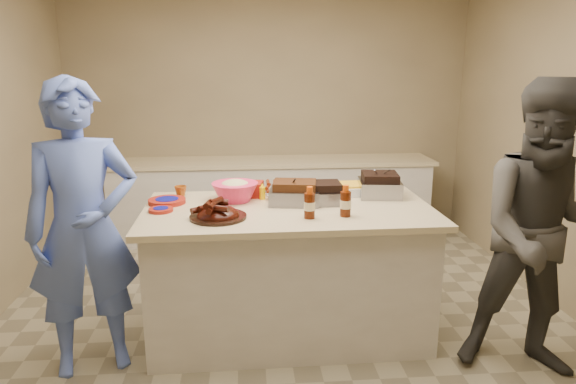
{
  "coord_description": "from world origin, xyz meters",
  "views": [
    {
      "loc": [
        -0.28,
        -3.4,
        1.95
      ],
      "look_at": [
        0.01,
        0.1,
        1.06
      ],
      "focal_mm": 32.0,
      "sensor_mm": 36.0,
      "label": 1
    }
  ],
  "objects": [
    {
      "name": "room",
      "position": [
        0.0,
        0.0,
        0.0
      ],
      "size": [
        4.5,
        5.0,
        2.7
      ],
      "primitive_type": null,
      "color": "#8F7F5C",
      "rests_on": "ground"
    },
    {
      "name": "back_counter",
      "position": [
        0.0,
        2.2,
        0.45
      ],
      "size": [
        3.6,
        0.64,
        0.9
      ],
      "primitive_type": null,
      "color": "silver",
      "rests_on": "ground"
    },
    {
      "name": "island",
      "position": [
        0.01,
        0.05,
        0.0
      ],
      "size": [
        2.04,
        1.09,
        0.96
      ],
      "primitive_type": null,
      "rotation": [
        0.0,
        0.0,
        0.01
      ],
      "color": "silver",
      "rests_on": "ground"
    },
    {
      "name": "rib_platter",
      "position": [
        -0.47,
        -0.16,
        0.96
      ],
      "size": [
        0.4,
        0.4,
        0.15
      ],
      "primitive_type": null,
      "rotation": [
        0.0,
        0.0,
        0.08
      ],
      "color": "#3B0F07",
      "rests_on": "island"
    },
    {
      "name": "pulled_pork_tray",
      "position": [
        0.07,
        0.15,
        0.96
      ],
      "size": [
        0.39,
        0.32,
        0.11
      ],
      "primitive_type": "cube",
      "rotation": [
        0.0,
        0.0,
        -0.15
      ],
      "color": "#47230F",
      "rests_on": "island"
    },
    {
      "name": "brisket_tray",
      "position": [
        0.26,
        0.16,
        0.96
      ],
      "size": [
        0.32,
        0.26,
        0.09
      ],
      "primitive_type": "cube",
      "rotation": [
        0.0,
        0.0,
        0.01
      ],
      "color": "black",
      "rests_on": "island"
    },
    {
      "name": "roasting_pan",
      "position": [
        0.73,
        0.32,
        0.96
      ],
      "size": [
        0.34,
        0.34,
        0.12
      ],
      "primitive_type": "cube",
      "rotation": [
        0.0,
        0.0,
        -0.12
      ],
      "color": "gray",
      "rests_on": "island"
    },
    {
      "name": "coleslaw_bowl",
      "position": [
        -0.36,
        0.26,
        0.96
      ],
      "size": [
        0.34,
        0.34,
        0.23
      ],
      "primitive_type": null,
      "rotation": [
        0.0,
        0.0,
        0.01
      ],
      "color": "#F62C62",
      "rests_on": "island"
    },
    {
      "name": "sausage_plate",
      "position": [
        -0.01,
        0.48,
        0.96
      ],
      "size": [
        0.34,
        0.34,
        0.05
      ],
      "primitive_type": "cylinder",
      "rotation": [
        0.0,
        0.0,
        -0.07
      ],
      "color": "silver",
      "rests_on": "island"
    },
    {
      "name": "mac_cheese_dish",
      "position": [
        0.6,
        0.4,
        0.96
      ],
      "size": [
        0.35,
        0.26,
        0.09
      ],
      "primitive_type": "cube",
      "rotation": [
        0.0,
        0.0,
        0.05
      ],
      "color": "yellow",
      "rests_on": "island"
    },
    {
      "name": "bbq_bottle_a",
      "position": [
        0.13,
        -0.21,
        0.96
      ],
      "size": [
        0.07,
        0.07,
        0.21
      ],
      "primitive_type": "cylinder",
      "rotation": [
        0.0,
        0.0,
        0.01
      ],
      "color": "#401405",
      "rests_on": "island"
    },
    {
      "name": "bbq_bottle_b",
      "position": [
        0.37,
        -0.19,
        0.96
      ],
      "size": [
        0.07,
        0.07,
        0.21
      ],
      "primitive_type": "cylinder",
      "rotation": [
        0.0,
        0.0,
        0.01
      ],
      "color": "#401405",
      "rests_on": "island"
    },
    {
      "name": "mustard_bottle",
      "position": [
        -0.16,
        0.29,
        0.96
      ],
      "size": [
        0.05,
        0.05,
        0.12
      ],
      "primitive_type": "cylinder",
      "rotation": [
        0.0,
        0.0,
        0.01
      ],
      "color": "#FECF00",
      "rests_on": "island"
    },
    {
      "name": "sauce_bowl",
      "position": [
        -0.07,
        0.27,
        0.96
      ],
      "size": [
        0.13,
        0.04,
        0.13
      ],
      "primitive_type": "imported",
      "rotation": [
        0.0,
        0.0,
        0.01
      ],
      "color": "silver",
      "rests_on": "island"
    },
    {
      "name": "plate_stack_large",
      "position": [
        -0.86,
        0.24,
        0.96
      ],
      "size": [
        0.27,
        0.27,
        0.03
      ],
      "primitive_type": "cylinder",
      "rotation": [
        0.0,
        0.0,
        0.01
      ],
      "color": "maroon",
      "rests_on": "island"
    },
    {
      "name": "plate_stack_small",
      "position": [
        -0.87,
        0.03,
        0.96
      ],
      "size": [
        0.17,
        0.17,
        0.02
      ],
      "primitive_type": "cylinder",
      "rotation": [
        0.0,
        0.0,
        0.01
      ],
      "color": "maroon",
      "rests_on": "island"
    },
    {
      "name": "plastic_cup",
      "position": [
        -0.78,
        0.41,
        0.96
      ],
      "size": [
        0.09,
        0.09,
        0.09
      ],
      "primitive_type": "imported",
      "rotation": [
        0.0,
        0.0,
        0.01
      ],
      "color": "#95460F",
      "rests_on": "island"
    },
    {
      "name": "basket_stack",
      "position": [
        -0.27,
        0.4,
        0.96
      ],
      "size": [
        0.25,
        0.2,
        0.11
      ],
      "primitive_type": "cube",
      "rotation": [
        0.0,
        0.0,
        -0.2
      ],
      "color": "maroon",
      "rests_on": "island"
    },
    {
      "name": "guest_blue",
      "position": [
        -1.3,
        -0.27,
        0.0
      ],
      "size": [
        1.22,
        2.0,
        0.45
      ],
      "primitive_type": "imported",
      "rotation": [
        0.0,
        0.0,
        0.31
      ],
      "color": "#5774D7",
      "rests_on": "ground"
    },
    {
      "name": "guest_gray",
      "position": [
        1.54,
        -0.57,
        0.0
      ],
      "size": [
        1.39,
        2.05,
        0.71
      ],
      "primitive_type": "imported",
      "rotation": [
        0.0,
        0.0,
        -0.28
      ],
      "color": "#44423E",
      "rests_on": "ground"
    }
  ]
}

